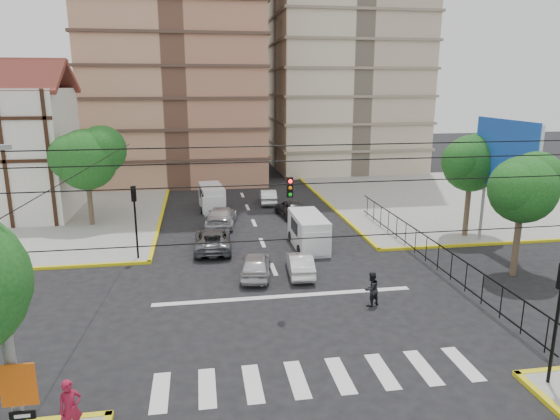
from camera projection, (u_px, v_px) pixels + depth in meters
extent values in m
plane|color=black|center=(289.00, 306.00, 23.75)|extent=(160.00, 160.00, 0.00)
cube|color=gray|center=(463.00, 198.00, 46.00)|extent=(26.00, 26.00, 0.15)
cube|color=silver|center=(319.00, 377.00, 18.00)|extent=(12.00, 2.40, 0.01)
cube|color=silver|center=(285.00, 296.00, 24.89)|extent=(13.00, 0.40, 0.01)
cube|color=silver|center=(3.00, 154.00, 38.68)|extent=(10.00, 8.00, 10.00)
cube|color=maroon|center=(1.00, 76.00, 39.05)|extent=(10.80, 4.25, 2.65)
cylinder|color=slate|center=(519.00, 227.00, 29.32)|extent=(0.20, 0.20, 4.00)
cylinder|color=slate|center=(482.00, 210.00, 33.15)|extent=(0.20, 0.20, 4.00)
cube|color=silver|center=(507.00, 154.00, 30.26)|extent=(0.25, 6.00, 4.00)
cube|color=blue|center=(504.00, 154.00, 30.22)|extent=(0.08, 6.20, 4.20)
cylinder|color=#473828|center=(517.00, 239.00, 27.18)|extent=(0.36, 0.36, 4.20)
sphere|color=#144917|center=(523.00, 189.00, 26.51)|extent=(3.60, 3.60, 3.60)
sphere|color=#144917|center=(536.00, 178.00, 26.81)|extent=(2.88, 2.88, 2.88)
sphere|color=#144917|center=(514.00, 188.00, 26.07)|extent=(2.70, 2.70, 2.70)
cylinder|color=#473828|center=(467.00, 206.00, 34.00)|extent=(0.36, 0.36, 4.48)
sphere|color=#144917|center=(471.00, 163.00, 33.29)|extent=(3.80, 3.80, 3.80)
sphere|color=#144917|center=(483.00, 154.00, 33.59)|extent=(3.04, 3.04, 3.04)
sphere|color=#144917|center=(463.00, 161.00, 32.84)|extent=(2.85, 2.85, 2.85)
cylinder|color=#473828|center=(90.00, 199.00, 36.66)|extent=(0.36, 0.36, 4.20)
sphere|color=#144917|center=(86.00, 160.00, 35.95)|extent=(4.40, 4.40, 4.40)
sphere|color=#144917|center=(102.00, 150.00, 36.25)|extent=(3.52, 3.52, 3.52)
sphere|color=#144917|center=(72.00, 157.00, 35.47)|extent=(3.30, 3.30, 3.30)
cylinder|color=black|center=(554.00, 337.00, 17.04)|extent=(0.12, 0.12, 3.50)
cylinder|color=black|center=(136.00, 230.00, 29.52)|extent=(0.12, 0.12, 3.50)
cube|color=black|center=(134.00, 194.00, 28.98)|extent=(0.28, 0.22, 0.90)
sphere|color=#FF0C0C|center=(133.00, 189.00, 28.91)|extent=(0.17, 0.17, 0.17)
cube|color=black|center=(290.00, 187.00, 22.33)|extent=(0.28, 0.22, 0.90)
cylinder|color=black|center=(349.00, 236.00, 13.60)|extent=(18.00, 0.03, 0.03)
cylinder|color=slate|center=(3.00, 314.00, 12.58)|extent=(0.28, 0.28, 9.00)
cylinder|color=slate|center=(24.00, 417.00, 13.13)|extent=(0.08, 0.08, 3.20)
cube|color=#E5590C|center=(18.00, 385.00, 12.84)|extent=(0.90, 0.06, 1.20)
cube|color=black|center=(23.00, 415.00, 13.06)|extent=(0.65, 0.05, 0.25)
cube|color=silver|center=(308.00, 231.00, 32.22)|extent=(1.89, 4.65, 2.13)
cube|color=silver|center=(315.00, 242.00, 30.48)|extent=(1.77, 1.12, 1.48)
cube|color=black|center=(316.00, 235.00, 30.04)|extent=(1.71, 0.11, 0.83)
cylinder|color=black|center=(299.00, 250.00, 30.84)|extent=(0.25, 0.65, 0.65)
cylinder|color=black|center=(327.00, 249.00, 31.12)|extent=(0.25, 0.65, 0.65)
cylinder|color=black|center=(291.00, 236.00, 33.68)|extent=(0.25, 0.65, 0.65)
cylinder|color=black|center=(316.00, 235.00, 33.95)|extent=(0.25, 0.65, 0.65)
cube|color=silver|center=(212.00, 198.00, 41.98)|extent=(2.18, 4.58, 2.04)
cube|color=silver|center=(212.00, 204.00, 40.31)|extent=(1.78, 1.22, 1.42)
cube|color=black|center=(212.00, 199.00, 39.90)|extent=(1.64, 0.25, 0.80)
cylinder|color=black|center=(202.00, 210.00, 40.66)|extent=(0.25, 0.62, 0.62)
cylinder|color=black|center=(223.00, 209.00, 40.93)|extent=(0.25, 0.62, 0.62)
cylinder|color=black|center=(202.00, 202.00, 43.38)|extent=(0.25, 0.62, 0.62)
cylinder|color=black|center=(221.00, 202.00, 43.64)|extent=(0.25, 0.62, 0.62)
imported|color=silver|center=(256.00, 265.00, 27.35)|extent=(2.24, 4.18, 1.35)
imported|color=silver|center=(300.00, 264.00, 27.61)|extent=(1.60, 3.82, 1.23)
imported|color=slate|center=(213.00, 239.00, 31.75)|extent=(2.44, 5.01, 1.37)
imported|color=#BCBCC1|center=(221.00, 216.00, 37.12)|extent=(2.77, 5.29, 1.46)
imported|color=#29292C|center=(291.00, 208.00, 39.54)|extent=(2.40, 4.50, 1.46)
imported|color=silver|center=(268.00, 196.00, 44.15)|extent=(1.65, 3.98, 1.28)
imported|color=maroon|center=(70.00, 409.00, 14.59)|extent=(0.79, 0.69, 1.81)
imported|color=black|center=(371.00, 289.00, 23.65)|extent=(1.02, 0.93, 1.69)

